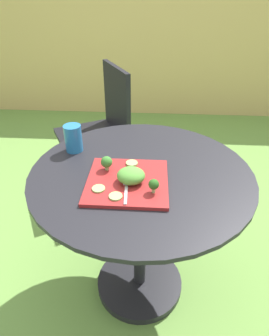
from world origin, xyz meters
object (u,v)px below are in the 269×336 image
object	(u,v)px
salad_plate	(127,181)
fork	(126,188)
drinking_glass	(73,140)
patio_chair	(103,123)

from	to	relation	value
salad_plate	fork	distance (m)	0.05
drinking_glass	fork	size ratio (longest dim) A/B	0.77
salad_plate	patio_chair	bearing A→B (deg)	104.90
drinking_glass	patio_chair	bearing A→B (deg)	90.35
patio_chair	salad_plate	bearing A→B (deg)	-75.10
salad_plate	fork	world-z (taller)	fork
drinking_glass	fork	xyz separation A→B (m)	(0.26, -0.28, -0.04)
salad_plate	drinking_glass	bearing A→B (deg)	137.60
salad_plate	drinking_glass	distance (m)	0.35
salad_plate	drinking_glass	xyz separation A→B (m)	(-0.26, 0.23, 0.05)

